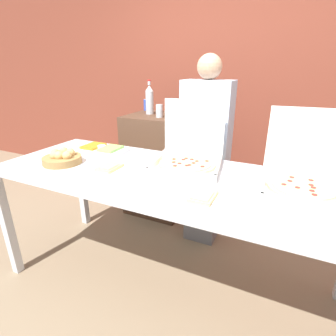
% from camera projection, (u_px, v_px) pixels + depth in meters
% --- Properties ---
extents(ground_plane, '(16.00, 16.00, 0.00)m').
position_uv_depth(ground_plane, '(168.00, 283.00, 1.99)').
color(ground_plane, '#847056').
extents(brick_wall_behind, '(10.00, 0.06, 2.80)m').
position_uv_depth(brick_wall_behind, '(233.00, 80.00, 2.92)').
color(brick_wall_behind, brown).
rests_on(brick_wall_behind, ground_plane).
extents(buffet_table, '(2.39, 0.89, 0.89)m').
position_uv_depth(buffet_table, '(168.00, 189.00, 1.70)').
color(buffet_table, silver).
rests_on(buffet_table, ground_plane).
extents(pizza_box_near_left, '(0.47, 0.48, 0.43)m').
position_uv_depth(pizza_box_near_left, '(304.00, 176.00, 1.46)').
color(pizza_box_near_left, white).
rests_on(pizza_box_near_left, buffet_table).
extents(pizza_box_near_right, '(0.51, 0.52, 0.44)m').
position_uv_depth(pizza_box_near_right, '(189.00, 155.00, 1.81)').
color(pizza_box_near_right, white).
rests_on(pizza_box_near_right, buffet_table).
extents(paper_plate_front_center, '(0.24, 0.24, 0.03)m').
position_uv_depth(paper_plate_front_center, '(110.00, 168.00, 1.76)').
color(paper_plate_front_center, white).
rests_on(paper_plate_front_center, buffet_table).
extents(paper_plate_front_right, '(0.24, 0.24, 0.03)m').
position_uv_depth(paper_plate_front_right, '(203.00, 197.00, 1.36)').
color(paper_plate_front_right, white).
rests_on(paper_plate_front_right, buffet_table).
extents(veggie_tray, '(0.39, 0.23, 0.05)m').
position_uv_depth(veggie_tray, '(102.00, 149.00, 2.13)').
color(veggie_tray, white).
rests_on(veggie_tray, buffet_table).
extents(bread_basket, '(0.27, 0.27, 0.10)m').
position_uv_depth(bread_basket, '(62.00, 158.00, 1.87)').
color(bread_basket, '#9E7542').
rests_on(bread_basket, buffet_table).
extents(sideboard_podium, '(0.60, 0.56, 1.08)m').
position_uv_depth(sideboard_podium, '(158.00, 165.00, 2.86)').
color(sideboard_podium, '#4C3323').
rests_on(sideboard_podium, ground_plane).
extents(soda_bottle, '(0.08, 0.08, 0.34)m').
position_uv_depth(soda_bottle, '(150.00, 99.00, 2.69)').
color(soda_bottle, '#B7BCC1').
rests_on(soda_bottle, sideboard_podium).
extents(soda_can_silver, '(0.07, 0.07, 0.12)m').
position_uv_depth(soda_can_silver, '(159.00, 111.00, 2.53)').
color(soda_can_silver, silver).
rests_on(soda_can_silver, sideboard_podium).
extents(soda_can_colored, '(0.07, 0.07, 0.12)m').
position_uv_depth(soda_can_colored, '(147.00, 105.00, 2.94)').
color(soda_can_colored, '#334CB2').
rests_on(soda_can_colored, sideboard_podium).
extents(person_guest_cap, '(0.40, 0.22, 1.63)m').
position_uv_depth(person_guest_cap, '(205.00, 153.00, 2.23)').
color(person_guest_cap, slate).
rests_on(person_guest_cap, ground_plane).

